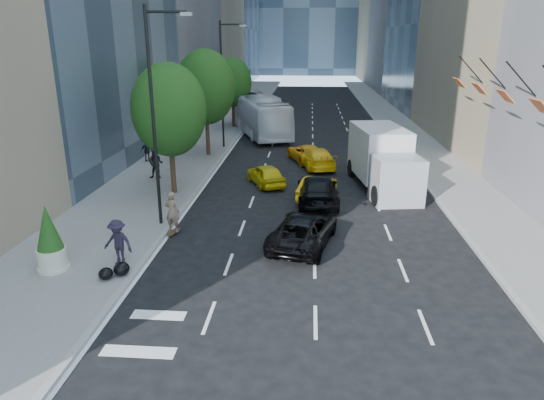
# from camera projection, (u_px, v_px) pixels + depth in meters

# --- Properties ---
(ground) EXTENTS (160.00, 160.00, 0.00)m
(ground) POSITION_uv_depth(u_px,v_px,m) (290.00, 266.00, 19.58)
(ground) COLOR black
(ground) RESTS_ON ground
(sidewalk_left) EXTENTS (6.00, 120.00, 0.15)m
(sidewalk_left) POSITION_uv_depth(u_px,v_px,m) (213.00, 130.00, 48.61)
(sidewalk_left) COLOR slate
(sidewalk_left) RESTS_ON ground
(sidewalk_right) EXTENTS (4.00, 120.00, 0.15)m
(sidewalk_right) POSITION_uv_depth(u_px,v_px,m) (405.00, 133.00, 47.22)
(sidewalk_right) COLOR slate
(sidewalk_right) RESTS_ON ground
(lamp_near) EXTENTS (2.13, 0.22, 10.00)m
(lamp_near) POSITION_uv_depth(u_px,v_px,m) (156.00, 107.00, 22.00)
(lamp_near) COLOR black
(lamp_near) RESTS_ON sidewalk_left
(lamp_far) EXTENTS (2.13, 0.22, 10.00)m
(lamp_far) POSITION_uv_depth(u_px,v_px,m) (224.00, 78.00, 39.03)
(lamp_far) COLOR black
(lamp_far) RESTS_ON sidewalk_left
(tree_near) EXTENTS (4.20, 4.20, 7.46)m
(tree_near) POSITION_uv_depth(u_px,v_px,m) (169.00, 110.00, 27.06)
(tree_near) COLOR #332413
(tree_near) RESTS_ON sidewalk_left
(tree_mid) EXTENTS (4.50, 4.50, 7.99)m
(tree_mid) POSITION_uv_depth(u_px,v_px,m) (206.00, 87.00, 36.41)
(tree_mid) COLOR #332413
(tree_mid) RESTS_ON sidewalk_left
(tree_far) EXTENTS (3.90, 3.90, 6.92)m
(tree_far) POSITION_uv_depth(u_px,v_px,m) (233.00, 82.00, 48.94)
(tree_far) COLOR #332413
(tree_far) RESTS_ON sidewalk_left
(traffic_signal) EXTENTS (2.48, 0.53, 5.20)m
(traffic_signal) POSITION_uv_depth(u_px,v_px,m) (250.00, 80.00, 56.57)
(traffic_signal) COLOR black
(traffic_signal) RESTS_ON sidewalk_left
(facade_flags) EXTENTS (1.85, 13.30, 2.05)m
(facade_flags) POSITION_uv_depth(u_px,v_px,m) (494.00, 89.00, 26.32)
(facade_flags) COLOR black
(facade_flags) RESTS_ON ground
(skateboarder) EXTENTS (0.80, 0.61, 1.97)m
(skateboarder) POSITION_uv_depth(u_px,v_px,m) (173.00, 214.00, 22.51)
(skateboarder) COLOR brown
(skateboarder) RESTS_ON ground
(black_sedan_lincoln) EXTENTS (3.43, 5.45, 1.40)m
(black_sedan_lincoln) POSITION_uv_depth(u_px,v_px,m) (303.00, 230.00, 21.45)
(black_sedan_lincoln) COLOR black
(black_sedan_lincoln) RESTS_ON ground
(black_sedan_mercedes) EXTENTS (2.35, 5.47, 1.57)m
(black_sedan_mercedes) POSITION_uv_depth(u_px,v_px,m) (318.00, 190.00, 26.81)
(black_sedan_mercedes) COLOR black
(black_sedan_mercedes) RESTS_ON ground
(taxi_a) EXTENTS (3.03, 4.17, 1.32)m
(taxi_a) POSITION_uv_depth(u_px,v_px,m) (266.00, 175.00, 30.40)
(taxi_a) COLOR gold
(taxi_a) RESTS_ON ground
(taxi_b) EXTENTS (2.45, 4.17, 1.30)m
(taxi_b) POSITION_uv_depth(u_px,v_px,m) (317.00, 187.00, 27.80)
(taxi_b) COLOR #E39F0B
(taxi_b) RESTS_ON ground
(taxi_c) EXTENTS (3.47, 4.96, 1.26)m
(taxi_c) POSITION_uv_depth(u_px,v_px,m) (307.00, 153.00, 36.38)
(taxi_c) COLOR #FFA80D
(taxi_c) RESTS_ON ground
(taxi_d) EXTENTS (3.07, 5.24, 1.43)m
(taxi_d) POSITION_uv_depth(u_px,v_px,m) (316.00, 158.00, 34.54)
(taxi_d) COLOR yellow
(taxi_d) RESTS_ON ground
(city_bus) EXTENTS (7.25, 13.65, 3.72)m
(city_bus) POSITION_uv_depth(u_px,v_px,m) (259.00, 115.00, 46.57)
(city_bus) COLOR silver
(city_bus) RESTS_ON ground
(box_truck) EXTENTS (3.78, 7.87, 3.62)m
(box_truck) POSITION_uv_depth(u_px,v_px,m) (383.00, 159.00, 29.35)
(box_truck) COLOR silver
(box_truck) RESTS_ON ground
(pedestrian_a) EXTENTS (0.98, 0.77, 1.95)m
(pedestrian_a) POSITION_uv_depth(u_px,v_px,m) (156.00, 164.00, 31.18)
(pedestrian_a) COLOR black
(pedestrian_a) RESTS_ON sidewalk_left
(pedestrian_b) EXTENTS (0.96, 0.46, 1.60)m
(pedestrian_b) POSITION_uv_depth(u_px,v_px,m) (147.00, 151.00, 35.59)
(pedestrian_b) COLOR black
(pedestrian_b) RESTS_ON sidewalk_left
(pedestrian_c) EXTENTS (1.34, 0.95, 1.88)m
(pedestrian_c) POSITION_uv_depth(u_px,v_px,m) (118.00, 242.00, 19.15)
(pedestrian_c) COLOR black
(pedestrian_c) RESTS_ON sidewalk_left
(planter_shrub) EXTENTS (1.10, 1.10, 2.64)m
(planter_shrub) POSITION_uv_depth(u_px,v_px,m) (49.00, 239.00, 18.62)
(planter_shrub) COLOR beige
(planter_shrub) RESTS_ON sidewalk_left
(garbage_bags) EXTENTS (1.04, 1.00, 0.51)m
(garbage_bags) POSITION_uv_depth(u_px,v_px,m) (115.00, 271.00, 18.33)
(garbage_bags) COLOR black
(garbage_bags) RESTS_ON sidewalk_left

